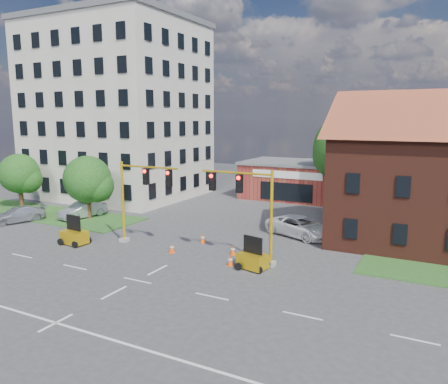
{
  "coord_description": "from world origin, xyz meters",
  "views": [
    {
      "loc": [
        15.7,
        -19.25,
        9.48
      ],
      "look_at": [
        0.55,
        10.0,
        3.79
      ],
      "focal_mm": 35.0,
      "sensor_mm": 36.0,
      "label": 1
    }
  ],
  "objects_px": {
    "signal_mast_west": "(140,193)",
    "signal_mast_east": "(248,204)",
    "trailer_east": "(253,259)",
    "trailer_west": "(74,236)",
    "pickup_white": "(300,226)"
  },
  "relations": [
    {
      "from": "trailer_west",
      "to": "pickup_white",
      "type": "xyz_separation_m",
      "value": [
        14.37,
        9.99,
        0.13
      ]
    },
    {
      "from": "signal_mast_west",
      "to": "trailer_west",
      "type": "xyz_separation_m",
      "value": [
        -4.5,
        -2.29,
        -3.25
      ]
    },
    {
      "from": "signal_mast_west",
      "to": "signal_mast_east",
      "type": "bearing_deg",
      "value": 0.0
    },
    {
      "from": "signal_mast_west",
      "to": "trailer_east",
      "type": "relative_size",
      "value": 3.06
    },
    {
      "from": "signal_mast_west",
      "to": "signal_mast_east",
      "type": "distance_m",
      "value": 8.71
    },
    {
      "from": "trailer_east",
      "to": "signal_mast_east",
      "type": "bearing_deg",
      "value": 141.56
    },
    {
      "from": "trailer_east",
      "to": "pickup_white",
      "type": "xyz_separation_m",
      "value": [
        0.3,
        8.77,
        0.17
      ]
    },
    {
      "from": "pickup_white",
      "to": "signal_mast_west",
      "type": "bearing_deg",
      "value": 149.66
    },
    {
      "from": "trailer_west",
      "to": "pickup_white",
      "type": "height_order",
      "value": "trailer_west"
    },
    {
      "from": "trailer_west",
      "to": "signal_mast_west",
      "type": "bearing_deg",
      "value": 33.07
    },
    {
      "from": "trailer_west",
      "to": "trailer_east",
      "type": "bearing_deg",
      "value": 11.05
    },
    {
      "from": "signal_mast_west",
      "to": "signal_mast_east",
      "type": "height_order",
      "value": "same"
    },
    {
      "from": "signal_mast_east",
      "to": "pickup_white",
      "type": "bearing_deg",
      "value": 81.45
    },
    {
      "from": "signal_mast_east",
      "to": "trailer_east",
      "type": "distance_m",
      "value": 3.56
    },
    {
      "from": "signal_mast_east",
      "to": "signal_mast_west",
      "type": "bearing_deg",
      "value": 180.0
    }
  ]
}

